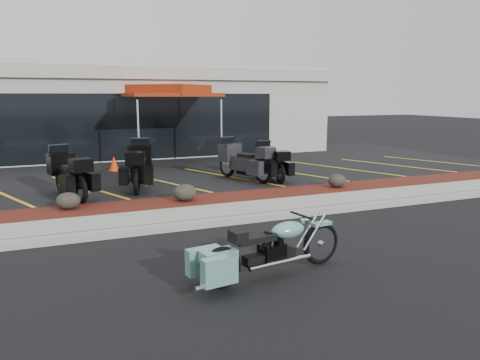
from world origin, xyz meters
name	(u,v)px	position (x,y,z in m)	size (l,w,h in m)	color
ground	(229,238)	(0.00, 0.00, 0.00)	(90.00, 90.00, 0.00)	black
curb	(214,222)	(0.00, 0.90, 0.07)	(24.00, 0.25, 0.15)	gray
sidewalk	(204,215)	(0.00, 1.60, 0.07)	(24.00, 1.20, 0.15)	gray
mulch_bed	(189,203)	(0.00, 2.80, 0.08)	(24.00, 1.20, 0.16)	#3B140D
upper_lot	(145,171)	(0.00, 8.20, 0.07)	(26.00, 9.60, 0.15)	black
dealership_building	(117,111)	(0.00, 14.47, 2.01)	(18.00, 8.16, 4.00)	#A7A397
boulder_left	(68,201)	(-2.80, 2.97, 0.35)	(0.55, 0.46, 0.39)	black
boulder_mid	(185,192)	(-0.10, 2.77, 0.37)	(0.59, 0.49, 0.42)	black
boulder_right	(337,181)	(4.37, 2.80, 0.35)	(0.53, 0.45, 0.38)	black
hero_cruiser	(321,237)	(0.84, -1.94, 0.46)	(2.62, 0.67, 0.92)	#669E96
touring_black_front	(60,168)	(-2.88, 5.08, 0.80)	(2.25, 0.86, 1.31)	black
touring_black_mid	(141,161)	(-0.63, 5.60, 0.83)	(2.34, 0.89, 1.36)	black
touring_grey	(227,157)	(2.12, 5.63, 0.80)	(2.23, 0.85, 1.30)	#2A2A2F
touring_black_rear	(264,158)	(3.26, 5.33, 0.73)	(2.01, 0.77, 1.17)	black
traffic_cone	(114,163)	(-1.05, 8.30, 0.40)	(0.35, 0.35, 0.50)	red
popup_canopy	(170,92)	(1.19, 9.12, 2.84)	(3.66, 3.66, 2.96)	silver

